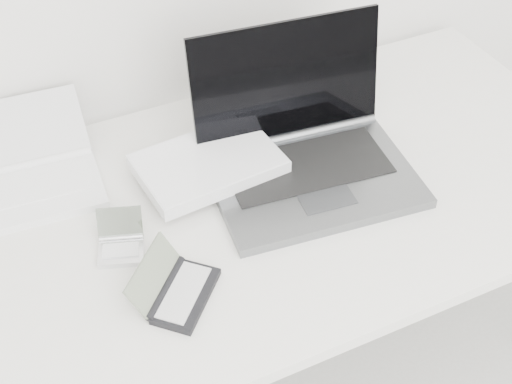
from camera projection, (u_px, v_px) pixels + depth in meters
name	position (u px, v px, depth m)	size (l,w,h in m)	color
desk	(261.00, 212.00, 1.56)	(1.60, 0.80, 0.73)	white
laptop_large	(276.00, 155.00, 1.55)	(0.59, 0.41, 0.29)	slate
netbook_open_white	(35.00, 174.00, 1.54)	(0.29, 0.34, 0.11)	white
pda_silver	(121.00, 244.00, 1.41)	(0.12, 0.13, 0.07)	silver
palmtop_charcoal	(177.00, 290.00, 1.32)	(0.20, 0.20, 0.08)	black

